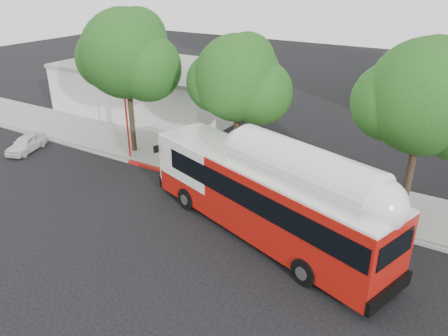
% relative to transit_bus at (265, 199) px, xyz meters
% --- Properties ---
extents(ground, '(120.00, 120.00, 0.00)m').
position_rel_transit_bus_xyz_m(ground, '(-3.56, -0.78, -1.99)').
color(ground, black).
rests_on(ground, ground).
extents(sidewalk, '(60.00, 5.00, 0.15)m').
position_rel_transit_bus_xyz_m(sidewalk, '(-3.56, 5.72, -1.91)').
color(sidewalk, gray).
rests_on(sidewalk, ground).
extents(curb_strip, '(60.00, 0.30, 0.15)m').
position_rel_transit_bus_xyz_m(curb_strip, '(-3.56, 3.12, -1.91)').
color(curb_strip, gray).
rests_on(curb_strip, ground).
extents(red_curb_segment, '(10.00, 0.32, 0.16)m').
position_rel_transit_bus_xyz_m(red_curb_segment, '(-6.56, 3.12, -1.91)').
color(red_curb_segment, '#A01611').
rests_on(red_curb_segment, ground).
extents(street_tree_left, '(6.67, 5.80, 9.74)m').
position_rel_transit_bus_xyz_m(street_tree_left, '(-12.09, 4.78, 4.62)').
color(street_tree_left, '#2D2116').
rests_on(street_tree_left, ground).
extents(street_tree_mid, '(5.75, 5.00, 8.62)m').
position_rel_transit_bus_xyz_m(street_tree_mid, '(-4.15, 5.28, 3.92)').
color(street_tree_mid, '#2D2116').
rests_on(street_tree_mid, ground).
extents(street_tree_right, '(6.21, 5.40, 9.18)m').
position_rel_transit_bus_xyz_m(street_tree_right, '(5.88, 5.08, 4.27)').
color(street_tree_right, '#2D2116').
rests_on(street_tree_right, ground).
extents(low_commercial_bldg, '(16.20, 10.20, 4.25)m').
position_rel_transit_bus_xyz_m(low_commercial_bldg, '(-17.56, 13.22, 0.17)').
color(low_commercial_bldg, silver).
rests_on(low_commercial_bldg, ground).
extents(transit_bus, '(14.42, 6.92, 4.25)m').
position_rel_transit_bus_xyz_m(transit_bus, '(0.00, 0.00, 0.00)').
color(transit_bus, '#AB130B').
rests_on(transit_bus, ground).
extents(parked_car, '(3.69, 2.35, 1.17)m').
position_rel_transit_bus_xyz_m(parked_car, '(-19.18, 0.85, -1.40)').
color(parked_car, silver).
rests_on(parked_car, ground).
extents(signal_pole, '(0.13, 0.43, 4.51)m').
position_rel_transit_bus_xyz_m(signal_pole, '(-12.01, 3.68, 0.33)').
color(signal_pole, '#B41314').
rests_on(signal_pole, ground).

